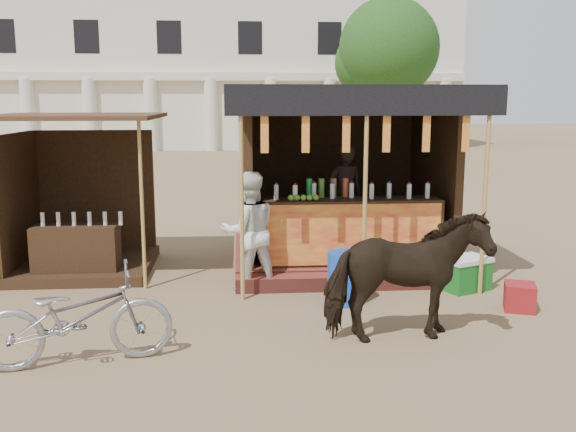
{
  "coord_description": "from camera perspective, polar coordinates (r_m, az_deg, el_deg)",
  "views": [
    {
      "loc": [
        -0.62,
        -6.57,
        2.6
      ],
      "look_at": [
        0.0,
        1.6,
        1.1
      ],
      "focal_mm": 40.0,
      "sensor_mm": 36.0,
      "label": 1
    }
  ],
  "objects": [
    {
      "name": "blue_barrel",
      "position": [
        8.3,
        5.1,
        -5.5
      ],
      "size": [
        0.48,
        0.48,
        0.67
      ],
      "primitive_type": "cylinder",
      "rotation": [
        0.0,
        0.0,
        -0.05
      ],
      "color": "#1849B5",
      "rests_on": "ground"
    },
    {
      "name": "red_crate",
      "position": [
        8.56,
        19.89,
        -6.77
      ],
      "size": [
        0.47,
        0.49,
        0.34
      ],
      "primitive_type": "cube",
      "rotation": [
        0.0,
        0.0,
        -0.34
      ],
      "color": "maroon",
      "rests_on": "ground"
    },
    {
      "name": "main_stall",
      "position": [
        10.18,
        4.88,
        1.44
      ],
      "size": [
        3.6,
        3.61,
        2.78
      ],
      "color": "brown",
      "rests_on": "ground"
    },
    {
      "name": "tree",
      "position": [
        29.5,
        8.51,
        14.21
      ],
      "size": [
        4.5,
        4.4,
        7.0
      ],
      "color": "#382314",
      "rests_on": "ground"
    },
    {
      "name": "ground",
      "position": [
        7.09,
        1.0,
        -11.13
      ],
      "size": [
        120.0,
        120.0,
        0.0
      ],
      "primitive_type": "plane",
      "color": "#846B4C",
      "rests_on": "ground"
    },
    {
      "name": "motorbike",
      "position": [
        6.71,
        -18.24,
        -8.52
      ],
      "size": [
        1.95,
        1.02,
        0.97
      ],
      "primitive_type": "imported",
      "rotation": [
        0.0,
        0.0,
        1.78
      ],
      "color": "#96979E",
      "rests_on": "ground"
    },
    {
      "name": "cow",
      "position": [
        7.0,
        10.4,
        -5.36
      ],
      "size": [
        1.78,
        0.96,
        1.44
      ],
      "primitive_type": "imported",
      "rotation": [
        0.0,
        0.0,
        1.68
      ],
      "color": "black",
      "rests_on": "ground"
    },
    {
      "name": "cooler",
      "position": [
        9.19,
        15.48,
        -4.94
      ],
      "size": [
        0.76,
        0.66,
        0.46
      ],
      "color": "#176A1F",
      "rests_on": "ground"
    },
    {
      "name": "background_building",
      "position": [
        36.57,
        -6.67,
        12.47
      ],
      "size": [
        26.0,
        7.45,
        8.18
      ],
      "color": "silver",
      "rests_on": "ground"
    },
    {
      "name": "bystander",
      "position": [
        8.76,
        -3.48,
        -1.38
      ],
      "size": [
        0.92,
        0.79,
        1.64
      ],
      "primitive_type": "imported",
      "rotation": [
        0.0,
        0.0,
        3.38
      ],
      "color": "silver",
      "rests_on": "ground"
    },
    {
      "name": "secondary_stall",
      "position": [
        10.28,
        -18.62,
        0.03
      ],
      "size": [
        2.4,
        2.4,
        2.38
      ],
      "color": "#332312",
      "rests_on": "ground"
    }
  ]
}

